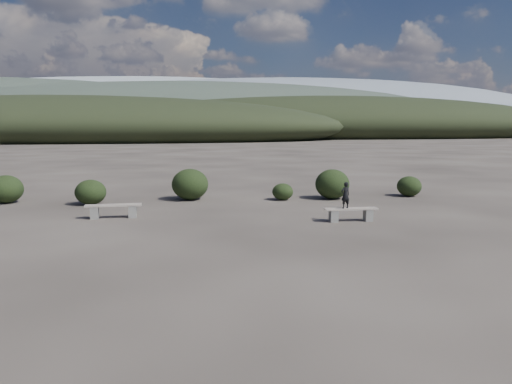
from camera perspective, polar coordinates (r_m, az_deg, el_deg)
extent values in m
plane|color=#2F2925|center=(11.76, 3.06, -7.58)|extent=(1200.00, 1200.00, 0.00)
cube|color=slate|center=(17.40, -17.97, -2.26)|extent=(0.27, 0.37, 0.41)
cube|color=slate|center=(17.28, -13.94, -2.17)|extent=(0.27, 0.37, 0.41)
cube|color=gray|center=(17.29, -15.99, -1.46)|extent=(1.85, 0.48, 0.05)
cube|color=slate|center=(16.22, 8.84, -2.71)|extent=(0.24, 0.34, 0.38)
cube|color=slate|center=(16.57, 12.68, -2.59)|extent=(0.24, 0.34, 0.38)
cube|color=gray|center=(16.35, 10.80, -1.91)|extent=(1.73, 0.37, 0.05)
imported|color=black|center=(16.22, 10.18, -0.36)|extent=(0.36, 0.28, 0.85)
ellipsoid|color=black|center=(20.48, -18.38, -0.02)|extent=(1.20, 1.20, 0.98)
ellipsoid|color=black|center=(20.84, -7.55, 0.87)|extent=(1.51, 1.51, 1.29)
ellipsoid|color=black|center=(20.66, 3.07, 0.03)|extent=(0.87, 0.87, 0.69)
ellipsoid|color=black|center=(21.18, 8.71, 0.90)|extent=(1.43, 1.43, 1.25)
ellipsoid|color=black|center=(22.72, 17.10, 0.63)|extent=(1.05, 1.05, 0.88)
ellipsoid|color=black|center=(22.17, -26.68, 0.30)|extent=(1.32, 1.32, 1.12)
ellipsoid|color=black|center=(103.69, -20.59, 6.98)|extent=(110.00, 40.00, 12.00)
ellipsoid|color=black|center=(126.70, 9.43, 7.61)|extent=(120.00, 44.00, 14.00)
ellipsoid|color=#323D32|center=(171.17, -7.05, 8.40)|extent=(190.00, 64.00, 24.00)
ellipsoid|color=gray|center=(319.46, 5.42, 8.87)|extent=(340.00, 110.00, 44.00)
ellipsoid|color=#959FA8|center=(412.19, -11.71, 8.85)|extent=(460.00, 140.00, 56.00)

